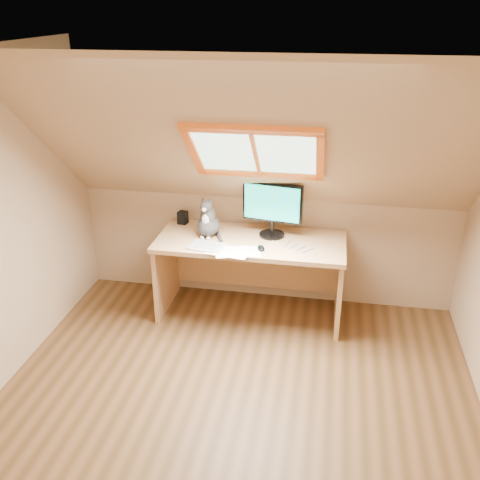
# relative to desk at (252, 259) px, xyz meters

# --- Properties ---
(ground) EXTENTS (3.50, 3.50, 0.00)m
(ground) POSITION_rel_desk_xyz_m (0.09, -1.45, -0.52)
(ground) COLOR brown
(ground) RESTS_ON ground
(room_shell) EXTENTS (3.52, 3.52, 2.41)m
(room_shell) POSITION_rel_desk_xyz_m (0.09, -1.54, 0.91)
(room_shell) COLOR tan
(room_shell) RESTS_ON ground
(desk) EXTENTS (1.65, 0.72, 0.75)m
(desk) POSITION_rel_desk_xyz_m (0.00, 0.00, 0.00)
(desk) COLOR tan
(desk) RESTS_ON ground
(monitor) EXTENTS (0.53, 0.22, 0.49)m
(monitor) POSITION_rel_desk_xyz_m (0.17, 0.04, 0.51)
(monitor) COLOR black
(monitor) RESTS_ON desk
(cat) EXTENTS (0.23, 0.26, 0.37)m
(cat) POSITION_rel_desk_xyz_m (-0.38, -0.05, 0.36)
(cat) COLOR #3A3533
(cat) RESTS_ON desk
(desk_speaker) EXTENTS (0.09, 0.09, 0.12)m
(desk_speaker) POSITION_rel_desk_xyz_m (-0.68, 0.18, 0.29)
(desk_speaker) COLOR black
(desk_speaker) RESTS_ON desk
(graphics_tablet) EXTENTS (0.32, 0.25, 0.01)m
(graphics_tablet) POSITION_rel_desk_xyz_m (-0.34, -0.29, 0.23)
(graphics_tablet) COLOR #B2B2B7
(graphics_tablet) RESTS_ON desk
(mouse) EXTENTS (0.09, 0.12, 0.03)m
(mouse) POSITION_rel_desk_xyz_m (0.12, -0.27, 0.24)
(mouse) COLOR black
(mouse) RESTS_ON desk
(papers) EXTENTS (0.35, 0.30, 0.01)m
(papers) POSITION_rel_desk_xyz_m (-0.11, -0.33, 0.23)
(papers) COLOR white
(papers) RESTS_ON desk
(cables) EXTENTS (0.51, 0.26, 0.01)m
(cables) POSITION_rel_desk_xyz_m (0.32, -0.19, 0.23)
(cables) COLOR silver
(cables) RESTS_ON desk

